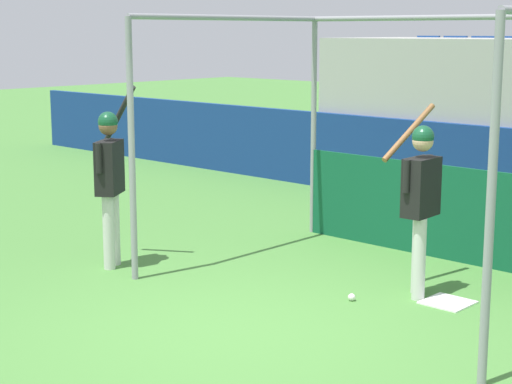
{
  "coord_description": "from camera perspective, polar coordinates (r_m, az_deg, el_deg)",
  "views": [
    {
      "loc": [
        5.14,
        -5.25,
        2.65
      ],
      "look_at": [
        -0.92,
        1.24,
        0.97
      ],
      "focal_mm": 60.0,
      "sensor_mm": 36.0,
      "label": 1
    }
  ],
  "objects": [
    {
      "name": "ground_plane",
      "position": [
        7.81,
        -1.28,
        -9.13
      ],
      "size": [
        60.0,
        60.0,
        0.0
      ],
      "primitive_type": "plane",
      "color": "#477F38"
    },
    {
      "name": "player_batter",
      "position": [
        8.66,
        10.91,
        -0.16
      ],
      "size": [
        0.53,
        0.88,
        1.9
      ],
      "rotation": [
        0.0,
        0.0,
        1.62
      ],
      "color": "silver",
      "rests_on": "ground"
    },
    {
      "name": "player_waiting",
      "position": [
        9.71,
        -9.72,
        1.19
      ],
      "size": [
        0.67,
        0.61,
        2.05
      ],
      "rotation": [
        0.0,
        0.0,
        2.16
      ],
      "color": "silver",
      "rests_on": "ground"
    },
    {
      "name": "baseball",
      "position": [
        8.63,
        6.4,
        -6.99
      ],
      "size": [
        0.07,
        0.07,
        0.07
      ],
      "color": "white",
      "rests_on": "ground"
    },
    {
      "name": "batting_cage",
      "position": [
        9.66,
        11.39,
        1.55
      ],
      "size": [
        4.21,
        3.1,
        2.83
      ],
      "color": "gray",
      "rests_on": "ground"
    },
    {
      "name": "home_plate",
      "position": [
        8.72,
        12.65,
        -7.19
      ],
      "size": [
        0.44,
        0.44,
        0.02
      ],
      "color": "white",
      "rests_on": "ground"
    }
  ]
}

